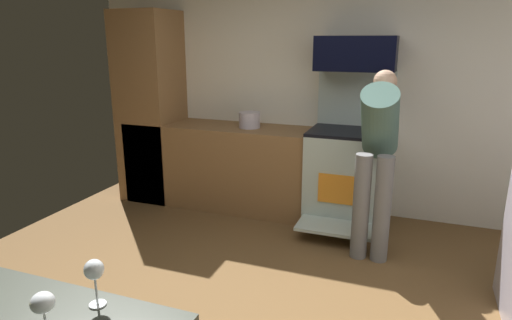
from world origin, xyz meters
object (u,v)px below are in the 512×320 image
microwave (356,53)px  wine_glass_extra (94,272)px  oven_range (348,174)px  wine_glass_near (43,305)px  person_cook (377,150)px  stock_pot (250,120)px

microwave → wine_glass_extra: 3.32m
oven_range → microwave: size_ratio=2.04×
oven_range → wine_glass_near: bearing=-97.5°
person_cook → stock_pot: (-1.36, 0.59, 0.06)m
oven_range → microwave: bearing=90.0°
person_cook → stock_pot: size_ratio=6.96×
oven_range → person_cook: (0.31, -0.58, 0.41)m
microwave → person_cook: microwave is taller
wine_glass_extra → stock_pot: size_ratio=0.79×
oven_range → person_cook: 0.78m
person_cook → wine_glass_extra: bearing=-105.4°
microwave → wine_glass_near: bearing=-97.3°
oven_range → stock_pot: (-1.05, 0.01, 0.47)m
microwave → wine_glass_near: size_ratio=4.90×
oven_range → microwave: (0.00, 0.09, 1.16)m
wine_glass_near → wine_glass_extra: wine_glass_extra is taller
person_cook → wine_glass_extra: size_ratio=8.81×
microwave → person_cook: (0.31, -0.67, -0.75)m
person_cook → wine_glass_near: bearing=-105.2°
oven_range → wine_glass_extra: size_ratio=8.57×
microwave → stock_pot: (-1.05, -0.08, -0.69)m
microwave → person_cook: size_ratio=0.48×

